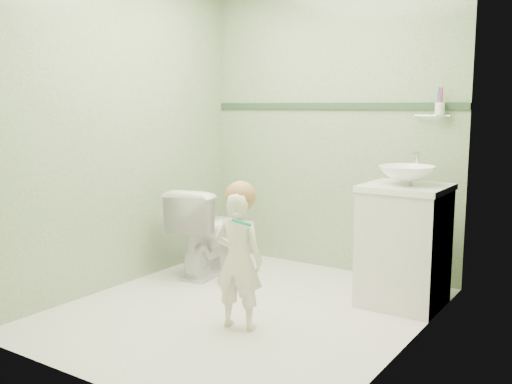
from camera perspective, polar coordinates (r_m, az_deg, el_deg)
The scene contains 12 objects.
ground at distance 3.92m, azimuth -1.24°, elevation -11.62°, with size 2.50×2.50×0.00m, color beige.
room_shell at distance 3.68m, azimuth -1.30°, elevation 6.18°, with size 2.50×2.54×2.40m.
trim_stripe at distance 4.75m, azimuth 7.36°, elevation 8.46°, with size 2.20×0.02×0.05m, color #2C462F.
vanity at distance 4.04m, azimuth 14.44°, elevation -5.35°, with size 0.52×0.50×0.80m, color beige.
counter at distance 3.97m, azimuth 14.66°, elevation 0.41°, with size 0.54×0.52×0.04m, color white.
basin at distance 3.96m, azimuth 14.71°, elevation 1.62°, with size 0.37×0.37×0.13m, color white.
faucet at distance 4.12m, azimuth 15.59°, elevation 2.97°, with size 0.03×0.13×0.18m.
cup_holder at distance 4.37m, azimuth 17.68°, elevation 7.90°, with size 0.26×0.07×0.21m.
toilet at distance 4.67m, azimuth -4.87°, elevation -3.82°, with size 0.40×0.69×0.71m, color white.
toddler at distance 3.51m, azimuth -1.77°, elevation -6.79°, with size 0.31×0.20×0.85m, color silver.
hair_cap at distance 3.45m, azimuth -1.55°, elevation -0.44°, with size 0.19×0.19×0.19m, color #9F6F43.
teal_toothbrush at distance 3.31m, azimuth -1.48°, elevation -2.96°, with size 0.11×0.14×0.08m.
Camera 1 is at (2.11, -3.02, 1.35)m, focal length 40.37 mm.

